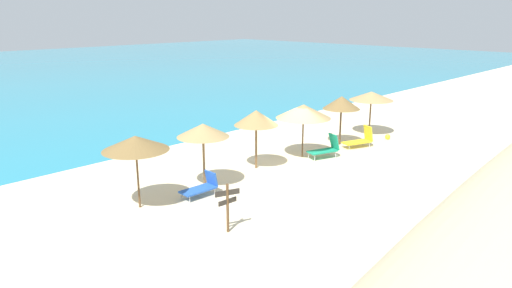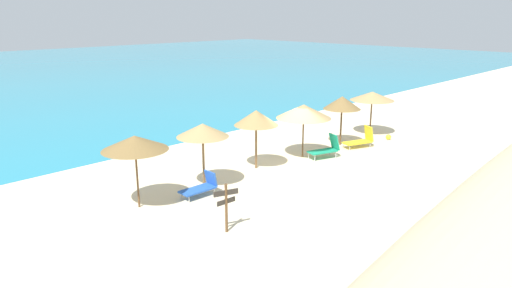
{
  "view_description": "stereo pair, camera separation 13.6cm",
  "coord_description": "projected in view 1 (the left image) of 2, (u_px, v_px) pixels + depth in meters",
  "views": [
    {
      "loc": [
        -16.25,
        -13.52,
        6.86
      ],
      "look_at": [
        -1.36,
        0.94,
        1.1
      ],
      "focal_mm": 32.86,
      "sensor_mm": 36.0,
      "label": 1
    },
    {
      "loc": [
        -16.15,
        -13.62,
        6.86
      ],
      "look_at": [
        -1.36,
        0.94,
        1.1
      ],
      "focal_mm": 32.86,
      "sensor_mm": 36.0,
      "label": 2
    }
  ],
  "objects": [
    {
      "name": "ground_plane",
      "position": [
        290.0,
        164.0,
        22.14
      ],
      "size": [
        160.0,
        160.0,
        0.0
      ],
      "primitive_type": "plane",
      "color": "beige"
    },
    {
      "name": "beach_umbrella_0",
      "position": [
        135.0,
        143.0,
        16.58
      ],
      "size": [
        2.38,
        2.38,
        2.72
      ],
      "color": "brown",
      "rests_on": "ground_plane"
    },
    {
      "name": "beach_umbrella_1",
      "position": [
        203.0,
        130.0,
        18.59
      ],
      "size": [
        2.1,
        2.1,
        2.68
      ],
      "color": "brown",
      "rests_on": "ground_plane"
    },
    {
      "name": "beach_umbrella_2",
      "position": [
        256.0,
        118.0,
        21.02
      ],
      "size": [
        2.01,
        2.01,
        2.72
      ],
      "color": "brown",
      "rests_on": "ground_plane"
    },
    {
      "name": "beach_umbrella_3",
      "position": [
        303.0,
        111.0,
        22.7
      ],
      "size": [
        2.69,
        2.69,
        2.65
      ],
      "color": "brown",
      "rests_on": "ground_plane"
    },
    {
      "name": "beach_umbrella_4",
      "position": [
        342.0,
        103.0,
        24.92
      ],
      "size": [
        1.99,
        1.99,
        2.67
      ],
      "color": "brown",
      "rests_on": "ground_plane"
    },
    {
      "name": "beach_umbrella_5",
      "position": [
        371.0,
        96.0,
        27.13
      ],
      "size": [
        2.52,
        2.52,
        2.55
      ],
      "color": "brown",
      "rests_on": "ground_plane"
    },
    {
      "name": "lounge_chair_0",
      "position": [
        360.0,
        139.0,
        24.98
      ],
      "size": [
        1.74,
        1.16,
        1.11
      ],
      "rotation": [
        0.0,
        0.0,
        1.21
      ],
      "color": "yellow",
      "rests_on": "ground_plane"
    },
    {
      "name": "lounge_chair_1",
      "position": [
        326.0,
        148.0,
        23.09
      ],
      "size": [
        1.68,
        1.08,
        1.16
      ],
      "rotation": [
        0.0,
        0.0,
        1.25
      ],
      "color": "#199972",
      "rests_on": "ground_plane"
    },
    {
      "name": "lounge_chair_2",
      "position": [
        202.0,
        187.0,
        18.25
      ],
      "size": [
        1.49,
        0.69,
        0.89
      ],
      "rotation": [
        0.0,
        0.0,
        1.54
      ],
      "color": "blue",
      "rests_on": "ground_plane"
    },
    {
      "name": "wooden_signpost",
      "position": [
        228.0,
        203.0,
        15.03
      ],
      "size": [
        0.8,
        0.32,
        1.66
      ],
      "rotation": [
        0.0,
        0.0,
        -0.35
      ],
      "color": "brown",
      "rests_on": "ground_plane"
    },
    {
      "name": "beach_ball",
      "position": [
        388.0,
        137.0,
        26.56
      ],
      "size": [
        0.3,
        0.3,
        0.3
      ],
      "primitive_type": "sphere",
      "color": "yellow",
      "rests_on": "ground_plane"
    }
  ]
}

